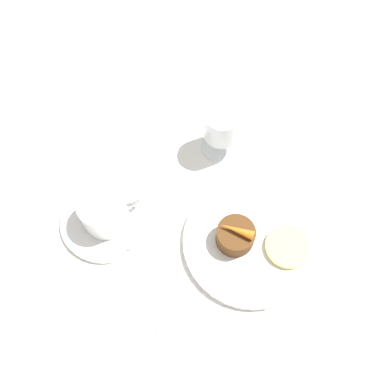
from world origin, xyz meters
name	(u,v)px	position (x,y,z in m)	size (l,w,h in m)	color
ground_plane	(246,237)	(0.00, 0.00, 0.00)	(3.00, 3.00, 0.00)	white
dinner_plate	(249,242)	(0.00, -0.01, 0.01)	(0.22, 0.22, 0.01)	white
saucer	(106,219)	(-0.21, 0.12, 0.01)	(0.16, 0.16, 0.01)	white
coffee_cup	(104,211)	(-0.21, 0.12, 0.04)	(0.10, 0.08, 0.06)	white
spoon	(134,211)	(-0.16, 0.11, 0.01)	(0.06, 0.11, 0.00)	silver
wine_glass	(222,127)	(0.03, 0.18, 0.07)	(0.07, 0.07, 0.10)	silver
fork	(152,281)	(-0.18, -0.01, 0.00)	(0.05, 0.20, 0.01)	silver
dessert_cake	(236,237)	(-0.02, 0.00, 0.03)	(0.06, 0.06, 0.04)	#563314
carrot_garnish	(238,232)	(-0.02, 0.00, 0.06)	(0.05, 0.05, 0.02)	orange
pineapple_slice	(287,247)	(0.05, -0.05, 0.02)	(0.07, 0.07, 0.01)	#EFE075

